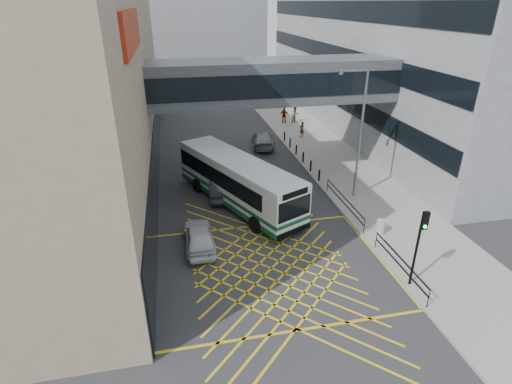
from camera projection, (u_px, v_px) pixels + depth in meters
ground at (272, 268)px, 21.05m from camera, size 120.00×120.00×0.00m
building_right at (438, 30)px, 42.36m from camera, size 24.09×44.00×20.00m
building_far at (179, 25)px, 69.75m from camera, size 28.00×16.00×18.00m
skybridge at (274, 81)px, 28.96m from camera, size 20.00×4.10×3.00m
pavement at (329, 157)px, 35.92m from camera, size 6.00×54.00×0.16m
box_junction at (272, 268)px, 21.04m from camera, size 12.00×9.00×0.01m
bus at (237, 180)px, 27.14m from camera, size 7.28×11.62×3.25m
car_white at (199, 236)px, 22.61m from camera, size 1.90×4.49×1.42m
car_dark at (220, 185)px, 28.68m from camera, size 2.28×5.04×1.54m
car_silver at (263, 139)px, 38.40m from camera, size 2.78×5.05×1.49m
traffic_light at (420, 238)px, 18.38m from camera, size 0.31×0.49×4.15m
street_lamp at (358, 128)px, 26.36m from camera, size 1.99×0.36×8.76m
litter_bin at (380, 227)px, 23.75m from camera, size 0.51×0.51×0.88m
kerb_railings at (366, 225)px, 23.38m from camera, size 0.05×12.54×1.00m
bollards at (300, 153)px, 35.18m from camera, size 0.14×10.14×0.90m
pedestrian_a at (302, 129)px, 40.68m from camera, size 0.76×0.70×1.56m
pedestrian_b at (295, 115)px, 45.46m from camera, size 0.98×0.78×1.76m
pedestrian_c at (284, 115)px, 45.31m from camera, size 1.13×0.74×1.76m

